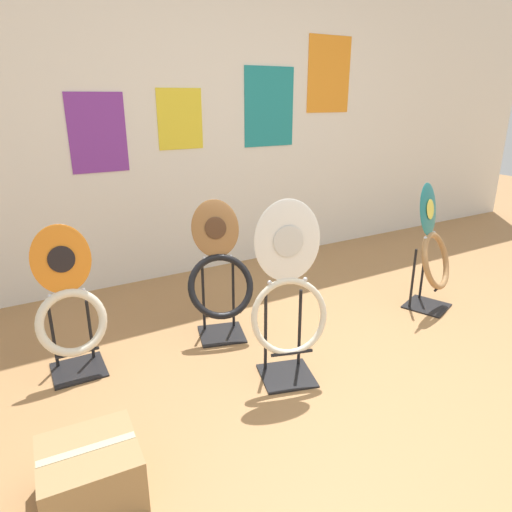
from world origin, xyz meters
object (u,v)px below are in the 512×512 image
(toilet_seat_display_white_plain, at_px, (288,294))
(toilet_seat_display_teal_sax, at_px, (433,252))
(storage_box, at_px, (91,473))
(toilet_seat_display_woodgrain, at_px, (220,276))
(toilet_seat_display_orange_sun, at_px, (70,312))

(toilet_seat_display_white_plain, relative_size, toilet_seat_display_teal_sax, 1.09)
(storage_box, bearing_deg, toilet_seat_display_white_plain, 14.77)
(toilet_seat_display_woodgrain, bearing_deg, toilet_seat_display_teal_sax, -15.12)
(toilet_seat_display_teal_sax, distance_m, storage_box, 2.54)
(toilet_seat_display_white_plain, bearing_deg, toilet_seat_display_woodgrain, 98.98)
(toilet_seat_display_orange_sun, bearing_deg, toilet_seat_display_woodgrain, -1.89)
(toilet_seat_display_woodgrain, height_order, storage_box, toilet_seat_display_woodgrain)
(toilet_seat_display_white_plain, relative_size, toilet_seat_display_orange_sun, 1.19)
(toilet_seat_display_woodgrain, bearing_deg, storage_box, -137.82)
(toilet_seat_display_white_plain, bearing_deg, toilet_seat_display_orange_sun, 146.73)
(toilet_seat_display_orange_sun, distance_m, toilet_seat_display_teal_sax, 2.40)
(toilet_seat_display_white_plain, xyz_separation_m, toilet_seat_display_orange_sun, (-0.98, 0.64, -0.13))
(toilet_seat_display_woodgrain, bearing_deg, toilet_seat_display_white_plain, -81.02)
(toilet_seat_display_orange_sun, relative_size, storage_box, 2.18)
(toilet_seat_display_woodgrain, bearing_deg, toilet_seat_display_orange_sun, 178.11)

